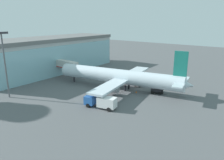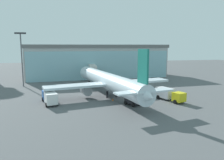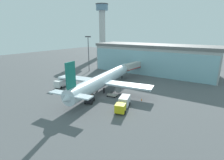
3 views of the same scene
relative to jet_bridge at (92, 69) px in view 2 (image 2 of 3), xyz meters
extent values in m
plane|color=#545659|center=(3.44, -25.64, -4.42)|extent=(240.00, 240.00, 0.00)
cube|color=#ACACAC|center=(3.44, 12.03, 1.30)|extent=(53.67, 18.75, 11.43)
cube|color=#8DBECB|center=(3.86, 3.87, 0.73)|extent=(51.80, 2.97, 10.29)
cube|color=slate|center=(3.44, 12.03, 7.61)|extent=(54.74, 19.12, 1.20)
cube|color=beige|center=(0.00, -0.10, 0.19)|extent=(2.73, 11.18, 2.40)
cube|color=red|center=(0.00, -0.10, -0.86)|extent=(2.78, 11.19, 0.30)
cylinder|color=#4C4C51|center=(0.20, 4.05, -2.72)|extent=(0.70, 0.70, 3.41)
cylinder|color=#59595E|center=(-21.69, -4.19, 3.39)|extent=(0.36, 0.36, 15.63)
cube|color=#333338|center=(-21.69, -4.19, 11.46)|extent=(3.20, 0.40, 0.50)
cylinder|color=silver|center=(1.12, -21.24, -0.82)|extent=(11.02, 36.48, 4.00)
cone|color=silver|center=(-2.43, -3.39, -0.82)|extent=(4.51, 3.72, 4.00)
cone|color=silver|center=(4.67, -39.08, -0.82)|extent=(4.31, 4.63, 3.60)
cube|color=silver|center=(1.48, -23.02, -1.22)|extent=(31.52, 10.23, 0.50)
cube|color=silver|center=(4.48, -38.10, -0.22)|extent=(11.26, 4.50, 0.30)
cube|color=#197266|center=(4.38, -37.61, 4.22)|extent=(0.98, 3.21, 6.08)
cylinder|color=gray|center=(-4.45, -23.69, -2.57)|extent=(2.68, 3.55, 2.10)
cylinder|color=gray|center=(7.21, -21.37, -2.57)|extent=(2.68, 3.55, 2.10)
cylinder|color=black|center=(0.50, -24.23, -3.62)|extent=(0.50, 0.50, 1.60)
cylinder|color=black|center=(2.85, -23.77, -3.62)|extent=(0.50, 0.50, 1.60)
cylinder|color=black|center=(-1.84, -6.33, -3.62)|extent=(0.40, 0.40, 1.60)
cube|color=#2659A5|center=(-13.12, -24.16, -3.02)|extent=(2.64, 2.64, 1.90)
cube|color=white|center=(-12.16, -28.25, -2.87)|extent=(3.05, 4.40, 2.20)
cylinder|color=black|center=(-14.19, -24.41, -3.97)|extent=(0.50, 0.94, 0.90)
cylinder|color=black|center=(-12.05, -23.91, -3.97)|extent=(0.50, 0.94, 0.90)
cylinder|color=black|center=(-13.01, -29.48, -3.97)|extent=(0.50, 0.94, 0.90)
cylinder|color=black|center=(-10.87, -28.98, -3.97)|extent=(0.50, 0.94, 0.90)
cube|color=yellow|center=(14.55, -32.47, -3.02)|extent=(2.79, 2.79, 1.90)
cube|color=silver|center=(13.20, -28.50, -2.87)|extent=(3.37, 4.50, 2.20)
cylinder|color=black|center=(15.59, -32.12, -3.97)|extent=(0.57, 0.95, 0.90)
cylinder|color=black|center=(13.51, -32.83, -3.97)|extent=(0.57, 0.95, 0.90)
cylinder|color=black|center=(13.91, -27.20, -3.97)|extent=(0.57, 0.95, 0.90)
cylinder|color=black|center=(11.83, -27.91, -3.97)|extent=(0.57, 0.95, 0.90)
cube|color=#9E998C|center=(6.69, -24.84, -3.90)|extent=(2.99, 1.97, 0.16)
cylinder|color=black|center=(5.68, -25.71, -4.20)|extent=(0.45, 0.18, 0.44)
cylinder|color=#9E998C|center=(5.68, -25.71, -3.37)|extent=(0.08, 0.08, 0.90)
cylinder|color=black|center=(5.48, -24.28, -4.20)|extent=(0.45, 0.18, 0.44)
cylinder|color=#9E998C|center=(5.48, -24.28, -3.37)|extent=(0.08, 0.08, 0.90)
cylinder|color=black|center=(7.90, -25.40, -4.20)|extent=(0.45, 0.18, 0.44)
cylinder|color=#9E998C|center=(7.90, -25.40, -3.37)|extent=(0.08, 0.08, 0.90)
cylinder|color=black|center=(7.70, -23.98, -4.20)|extent=(0.45, 0.18, 0.44)
cylinder|color=#9E998C|center=(7.70, -23.98, -3.37)|extent=(0.08, 0.08, 0.90)
cube|color=black|center=(4.41, -31.79, -3.57)|extent=(3.05, 3.67, 0.90)
cube|color=#26262B|center=(4.70, -32.36, -2.62)|extent=(1.70, 1.52, 1.00)
cylinder|color=black|center=(3.10, -31.20, -4.02)|extent=(0.67, 0.87, 0.80)
cylinder|color=black|center=(4.70, -30.38, -4.02)|extent=(0.67, 0.87, 0.80)
cylinder|color=black|center=(4.11, -33.19, -4.02)|extent=(0.67, 0.87, 0.80)
cylinder|color=black|center=(5.72, -32.38, -4.02)|extent=(0.67, 0.87, 0.80)
cone|color=orange|center=(1.19, -27.35, -4.14)|extent=(0.36, 0.36, 0.55)
cone|color=orange|center=(14.89, -22.34, -4.14)|extent=(0.36, 0.36, 0.55)
camera|label=1|loc=(-46.19, -56.69, 14.40)|focal=35.00mm
camera|label=2|loc=(-9.03, -73.92, 7.80)|focal=35.00mm
camera|label=3|loc=(34.47, -63.08, 13.82)|focal=28.00mm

